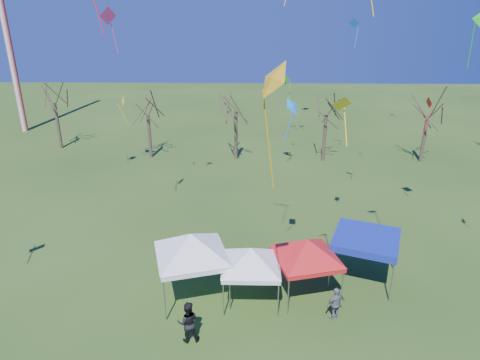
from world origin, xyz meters
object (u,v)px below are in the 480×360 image
object	(u,v)px
tree_3	(328,97)
tent_white_mid	(251,252)
radio_mast	(4,20)
tent_white_west	(191,238)
person_dark	(188,322)
tree_1	(146,98)
tree_2	(236,94)
tree_4	(431,98)
tent_red	(307,243)
tree_0	(52,86)
tent_blue	(366,240)
person_grey	(336,304)

from	to	relation	value
tree_3	tent_white_mid	xyz separation A→B (m)	(-6.95, -21.43, -3.31)
radio_mast	tent_white_west	world-z (taller)	radio_mast
tent_white_west	person_dark	world-z (taller)	tent_white_west
tree_1	tent_white_west	size ratio (longest dim) A/B	1.68
tree_1	tent_white_mid	distance (m)	24.32
tent_white_west	tree_1	bearing A→B (deg)	107.66
tree_1	tent_white_west	bearing A→B (deg)	-72.34
person_dark	tree_2	bearing A→B (deg)	-102.02
tree_4	tent_red	bearing A→B (deg)	-123.00
tent_white_mid	tent_white_west	bearing A→B (deg)	175.07
tent_white_mid	person_dark	distance (m)	4.37
tree_1	tree_4	world-z (taller)	tree_4
radio_mast	tree_0	size ratio (longest dim) A/B	2.96
tree_4	tent_white_mid	bearing A→B (deg)	-127.26
tree_1	tree_3	world-z (taller)	tree_3
tent_blue	tent_white_west	bearing A→B (deg)	-168.99
tree_4	tent_blue	bearing A→B (deg)	-117.81
tent_red	person_grey	size ratio (longest dim) A/B	2.36
tree_3	tree_4	world-z (taller)	tree_3
person_dark	tree_4	bearing A→B (deg)	-137.08
tent_red	tree_4	bearing A→B (deg)	57.00
tree_0	person_grey	distance (m)	35.85
tree_3	tent_blue	bearing A→B (deg)	-92.67
tree_1	person_grey	distance (m)	27.61
person_grey	person_dark	distance (m)	6.87
tent_white_mid	person_dark	size ratio (longest dim) A/B	1.98
tree_1	tent_red	xyz separation A→B (m)	(12.60, -21.47, -2.84)
tree_0	tent_white_mid	size ratio (longest dim) A/B	2.17
tent_white_mid	tree_2	bearing A→B (deg)	93.82
tree_0	tent_red	xyz separation A→B (m)	(22.68, -24.20, -3.54)
radio_mast	tent_white_mid	size ratio (longest dim) A/B	6.42
tree_0	tree_4	bearing A→B (deg)	-5.34
tent_blue	tree_1	bearing A→B (deg)	128.42
radio_mast	tent_white_west	distance (m)	40.47
tree_2	tent_white_mid	size ratio (longest dim) A/B	2.10
tree_4	tree_1	bearing A→B (deg)	178.58
tree_0	tent_red	distance (m)	33.36
tree_1	tent_blue	world-z (taller)	tree_1
tree_1	tent_blue	xyz separation A→B (m)	(15.89, -20.04, -3.42)
person_grey	tree_3	bearing A→B (deg)	-124.39
tree_3	tent_blue	distance (m)	19.80
person_grey	tent_white_mid	bearing A→B (deg)	-45.74
radio_mast	tent_red	distance (m)	43.95
radio_mast	person_dark	size ratio (longest dim) A/B	12.74
person_grey	person_dark	size ratio (longest dim) A/B	0.87
tree_4	tent_blue	xyz separation A→B (m)	(-10.23, -19.39, -3.69)
tent_red	tent_blue	distance (m)	3.64
tree_3	tree_4	xyz separation A→B (m)	(9.32, -0.04, -0.02)
radio_mast	person_grey	world-z (taller)	radio_mast
tent_red	tent_white_mid	bearing A→B (deg)	-168.42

